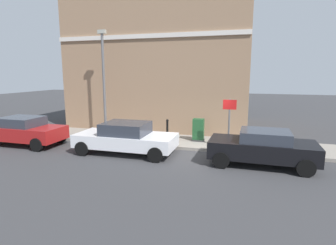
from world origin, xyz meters
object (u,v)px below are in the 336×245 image
(car_red, at_px, (23,130))
(street_sign, at_px, (229,116))
(car_black, at_px, (262,147))
(car_white, at_px, (126,138))
(bollard_far_kerb, at_px, (129,131))
(lamppost, at_px, (104,78))
(bollard_near_cabinet, at_px, (167,128))
(utility_cabinet, at_px, (198,131))

(car_red, xyz_separation_m, street_sign, (1.66, -10.05, 0.92))
(car_black, bearing_deg, car_red, 1.61)
(car_black, xyz_separation_m, street_sign, (1.53, 1.41, 0.92))
(car_white, xyz_separation_m, bollard_far_kerb, (1.45, 0.49, -0.02))
(car_white, height_order, lamppost, lamppost)
(car_white, distance_m, bollard_near_cabinet, 2.95)
(street_sign, bearing_deg, car_red, 99.40)
(utility_cabinet, relative_size, street_sign, 0.50)
(utility_cabinet, distance_m, bollard_far_kerb, 3.52)
(bollard_near_cabinet, distance_m, bollard_far_kerb, 2.06)
(car_black, relative_size, car_white, 0.90)
(bollard_near_cabinet, bearing_deg, car_black, -120.00)
(utility_cabinet, distance_m, street_sign, 2.17)
(bollard_near_cabinet, relative_size, street_sign, 0.45)
(car_black, height_order, car_white, car_white)
(lamppost, bearing_deg, street_sign, -98.67)
(car_black, relative_size, car_red, 0.97)
(car_black, xyz_separation_m, car_white, (-0.01, 5.84, -0.01))
(car_red, height_order, lamppost, lamppost)
(car_white, distance_m, lamppost, 4.41)
(bollard_near_cabinet, bearing_deg, lamppost, 92.18)
(car_white, bearing_deg, car_black, 179.26)
(bollard_far_kerb, bearing_deg, car_black, -102.83)
(lamppost, bearing_deg, bollard_far_kerb, -119.78)
(car_red, distance_m, bollard_near_cabinet, 7.34)
(utility_cabinet, bearing_deg, lamppost, 90.40)
(car_white, height_order, bollard_near_cabinet, car_white)
(bollard_far_kerb, bearing_deg, lamppost, 60.22)
(utility_cabinet, height_order, bollard_near_cabinet, utility_cabinet)
(car_white, bearing_deg, utility_cabinet, -137.96)
(car_black, bearing_deg, car_white, 1.02)
(car_black, bearing_deg, bollard_near_cabinet, -29.08)
(bollard_far_kerb, bearing_deg, bollard_near_cabinet, -51.90)
(utility_cabinet, distance_m, bollard_near_cabinet, 1.70)
(car_red, relative_size, street_sign, 1.81)
(bollard_far_kerb, height_order, lamppost, lamppost)
(bollard_near_cabinet, bearing_deg, utility_cabinet, -93.38)
(car_black, height_order, lamppost, lamppost)
(bollard_near_cabinet, distance_m, lamppost, 4.45)
(bollard_far_kerb, bearing_deg, car_white, -161.32)
(car_black, distance_m, car_white, 5.84)
(car_red, bearing_deg, utility_cabinet, -162.45)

